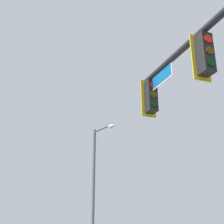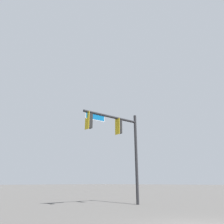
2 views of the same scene
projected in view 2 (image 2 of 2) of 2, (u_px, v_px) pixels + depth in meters
signal_pole_near at (119, 136)px, 17.19m from camera, size 5.18×1.19×7.13m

